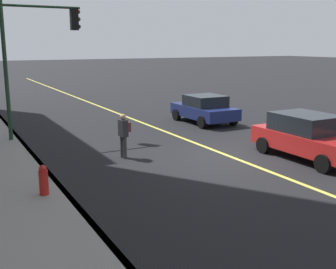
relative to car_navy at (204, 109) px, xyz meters
The scene contains 8 objects.
ground 6.69m from the car_navy, 154.61° to the left, with size 200.00×200.00×0.00m, color black.
curb_edge 10.97m from the car_navy, 123.26° to the left, with size 80.00×0.16×0.15m, color slate.
lane_stripe_center 6.69m from the car_navy, 154.61° to the left, with size 80.00×0.16×0.01m, color #D8CC4C.
car_navy is the anchor object (origin of this frame).
car_red 7.55m from the car_navy, behind, with size 4.25×2.02×1.56m.
pedestrian_with_backpack 7.64m from the car_navy, 124.94° to the left, with size 0.40×0.39×1.59m.
traffic_light_mast 8.89m from the car_navy, 90.73° to the left, with size 0.28×3.20×5.74m.
fire_hydrant 12.08m from the car_navy, 126.73° to the left, with size 0.24×0.24×0.94m.
Camera 1 is at (-11.77, 8.87, 3.96)m, focal length 44.57 mm.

